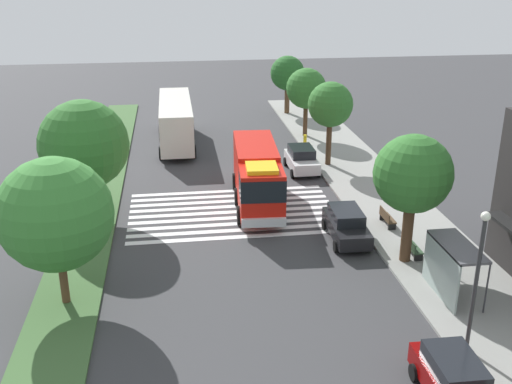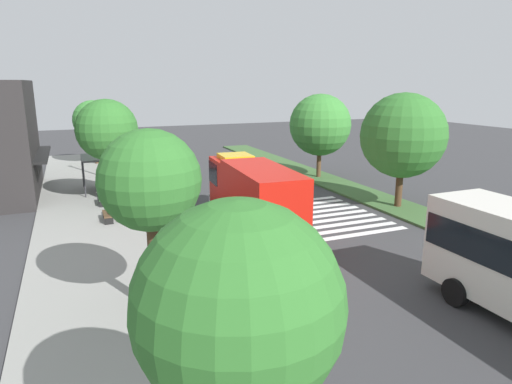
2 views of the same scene
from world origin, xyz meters
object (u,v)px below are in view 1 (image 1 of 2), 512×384
(parked_car_east, at_px, (455,382))
(sidewalk_tree_east, at_px, (413,175))
(transit_bus, at_px, (176,119))
(fire_hydrant, at_px, (305,139))
(fire_truck, at_px, (257,175))
(bench_west_of_shelter, at_px, (387,217))
(bus_stop_shelter, at_px, (449,260))
(median_tree_west, at_px, (55,214))
(parked_car_mid, at_px, (346,224))
(sidewalk_tree_west, at_px, (306,89))
(median_tree_far_west, at_px, (84,145))
(parked_car_west, at_px, (302,159))
(sidewalk_tree_far_west, at_px, (288,74))
(street_lamp, at_px, (478,271))
(sidewalk_tree_center, at_px, (330,105))
(bench_near_shelter, at_px, (412,247))

(parked_car_east, distance_m, sidewalk_tree_east, 11.17)
(transit_bus, relative_size, fire_hydrant, 16.12)
(fire_truck, xyz_separation_m, bench_west_of_shelter, (4.13, 6.92, -1.48))
(bus_stop_shelter, bearing_deg, median_tree_west, -95.91)
(parked_car_mid, distance_m, transit_bus, 21.82)
(sidewalk_tree_west, bearing_deg, bench_west_of_shelter, 1.68)
(median_tree_far_west, bearing_deg, bench_west_of_shelter, 77.65)
(parked_car_east, bearing_deg, fire_truck, -166.34)
(parked_car_west, height_order, sidewalk_tree_far_west, sidewalk_tree_far_west)
(street_lamp, bearing_deg, median_tree_far_west, -134.34)
(parked_car_west, bearing_deg, parked_car_east, 0.32)
(sidewalk_tree_far_west, distance_m, sidewalk_tree_center, 16.49)
(fire_truck, height_order, parked_car_mid, fire_truck)
(parked_car_mid, relative_size, sidewalk_tree_center, 0.73)
(parked_car_mid, bearing_deg, street_lamp, 11.60)
(sidewalk_tree_far_west, relative_size, median_tree_west, 0.84)
(parked_car_west, xyz_separation_m, median_tree_west, (16.53, -14.24, 3.46))
(sidewalk_tree_far_west, bearing_deg, fire_truck, -15.04)
(bench_near_shelter, height_order, median_tree_far_west, median_tree_far_west)
(sidewalk_tree_west, bearing_deg, parked_car_east, -3.71)
(sidewalk_tree_center, bearing_deg, bench_near_shelter, 2.14)
(bench_near_shelter, distance_m, median_tree_west, 17.56)
(fire_truck, xyz_separation_m, median_tree_far_west, (0.40, -10.08, 2.48))
(bench_near_shelter, bearing_deg, parked_car_west, -169.04)
(transit_bus, relative_size, sidewalk_tree_far_west, 2.00)
(parked_car_mid, height_order, parked_car_east, parked_car_east)
(parked_car_mid, xyz_separation_m, transit_bus, (-19.88, -8.91, 1.29))
(bus_stop_shelter, height_order, median_tree_west, median_tree_west)
(sidewalk_tree_center, bearing_deg, sidewalk_tree_far_west, 180.00)
(bench_west_of_shelter, height_order, median_tree_west, median_tree_west)
(parked_car_west, distance_m, bus_stop_shelter, 18.53)
(bus_stop_shelter, bearing_deg, parked_car_mid, -157.14)
(sidewalk_tree_west, xyz_separation_m, fire_hydrant, (2.31, -0.50, -3.75))
(transit_bus, bearing_deg, bench_west_of_shelter, -147.98)
(fire_truck, xyz_separation_m, parked_car_west, (-6.34, 4.16, -1.17))
(sidewalk_tree_west, distance_m, sidewalk_tree_center, 8.03)
(street_lamp, distance_m, sidewalk_tree_far_west, 39.74)
(sidewalk_tree_center, relative_size, fire_hydrant, 8.82)
(bench_near_shelter, relative_size, median_tree_far_west, 0.23)
(sidewalk_tree_far_west, xyz_separation_m, median_tree_west, (33.85, -16.44, 0.29))
(fire_truck, xyz_separation_m, bus_stop_shelter, (11.95, 6.94, -0.18))
(fire_truck, bearing_deg, sidewalk_tree_center, 141.90)
(sidewalk_tree_west, relative_size, sidewalk_tree_center, 0.95)
(bench_west_of_shelter, xyz_separation_m, sidewalk_tree_east, (4.34, -0.57, 4.14))
(bench_near_shelter, distance_m, bench_west_of_shelter, 3.83)
(bench_near_shelter, height_order, sidewalk_tree_far_west, sidewalk_tree_far_west)
(fire_truck, bearing_deg, fire_hydrant, 158.98)
(median_tree_far_west, relative_size, fire_hydrant, 9.98)
(sidewalk_tree_far_west, relative_size, median_tree_far_west, 0.81)
(parked_car_mid, height_order, transit_bus, transit_bus)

